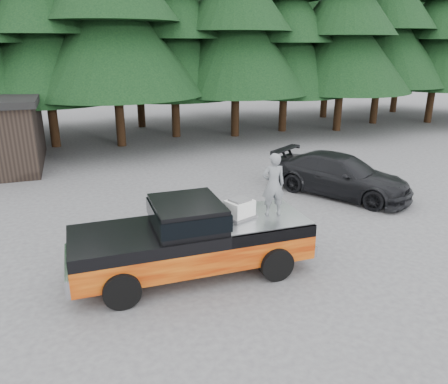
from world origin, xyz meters
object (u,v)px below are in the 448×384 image
object	(u,v)px
pickup_truck	(192,249)
man_on_bed	(273,185)
air_compressor	(240,209)
parked_car	(341,175)

from	to	relation	value
pickup_truck	man_on_bed	bearing A→B (deg)	-2.34
pickup_truck	air_compressor	distance (m)	1.55
air_compressor	parked_car	size ratio (longest dim) A/B	0.12
pickup_truck	man_on_bed	distance (m)	2.59
air_compressor	man_on_bed	size ratio (longest dim) A/B	0.39
man_on_bed	parked_car	world-z (taller)	man_on_bed
pickup_truck	man_on_bed	xyz separation A→B (m)	(2.12, -0.09, 1.48)
pickup_truck	parked_car	xyz separation A→B (m)	(6.90, 3.99, 0.10)
air_compressor	pickup_truck	bearing A→B (deg)	159.24
man_on_bed	parked_car	distance (m)	6.43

